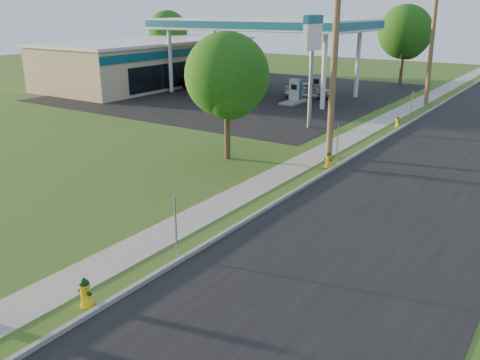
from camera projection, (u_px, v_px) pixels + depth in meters
The scene contains 25 objects.
ground_plane at pixel (55, 322), 12.29m from camera, with size 140.00×140.00×0.00m, color #435A25.
road at pixel (378, 225), 17.75m from camera, with size 8.00×120.00×0.02m, color black.
curb at pixel (279, 201), 19.85m from camera, with size 0.15×120.00×0.15m, color gray.
sidewalk at pixel (242, 194), 20.79m from camera, with size 1.50×120.00×0.03m, color gray.
forecourt at pixel (242, 92), 45.88m from camera, with size 26.00×28.00×0.02m, color black.
utility_pole_mid at pixel (334, 58), 24.36m from camera, with size 1.40×0.32×9.80m.
utility_pole_far at pixel (432, 42), 38.54m from camera, with size 1.40×0.32×9.50m.
sign_post_near at pixel (176, 228), 15.13m from camera, with size 0.05×0.04×2.00m, color gray.
sign_post_mid at pixel (337, 145), 24.39m from camera, with size 0.05×0.04×2.00m, color gray.
sign_post_far at pixel (412, 106), 33.97m from camera, with size 0.05×0.04×2.00m, color gray.
gas_canopy at pixel (261, 25), 42.94m from camera, with size 18.18×9.18×6.40m.
fuel_pump_nw at pixel (206, 85), 45.41m from camera, with size 1.20×3.20×1.90m.
fuel_pump_ne at pixel (295, 94), 40.64m from camera, with size 1.20×3.20×1.90m.
fuel_pump_sw at pixel (232, 80), 48.55m from camera, with size 1.20×3.20×1.90m.
fuel_pump_se at pixel (317, 88), 43.78m from camera, with size 1.20×3.20×1.90m.
convenience_store at pixel (151, 62), 51.02m from camera, with size 10.40×22.40×4.25m.
price_pylon at pixel (313, 40), 30.59m from camera, with size 0.34×2.04×6.85m.
tree_verge at pixel (228, 79), 24.34m from camera, with size 4.11×4.11×6.23m.
tree_lot at pixel (406, 34), 47.76m from camera, with size 5.04×5.04×7.64m.
tree_back at pixel (168, 32), 60.52m from camera, with size 4.65×4.65×7.05m.
hydrant_near at pixel (85, 292), 12.82m from camera, with size 0.42×0.37×0.82m.
hydrant_mid at pixel (328, 160), 24.15m from camera, with size 0.41×0.37×0.79m.
hydrant_far at pixel (397, 122), 32.48m from camera, with size 0.35×0.31×0.67m.
car_red at pixel (205, 83), 46.65m from camera, with size 2.26×4.90×1.36m, color maroon.
car_silver at pixel (308, 90), 42.87m from camera, with size 1.59×3.95×1.34m, color #ABADB3.
Camera 1 is at (9.60, -6.23, 7.21)m, focal length 38.00 mm.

